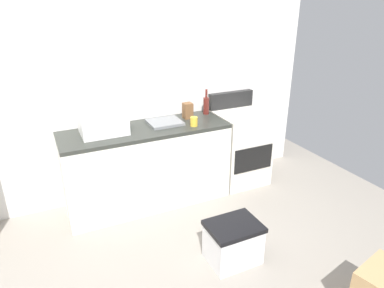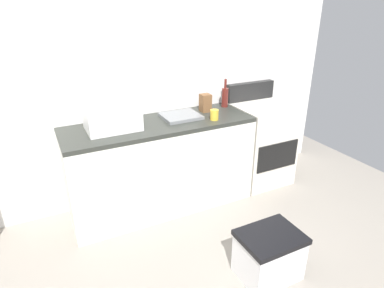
{
  "view_description": "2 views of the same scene",
  "coord_description": "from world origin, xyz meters",
  "px_view_note": "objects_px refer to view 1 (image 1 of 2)",
  "views": [
    {
      "loc": [
        -0.74,
        -2.16,
        2.19
      ],
      "look_at": [
        0.52,
        0.49,
        0.94
      ],
      "focal_mm": 32.49,
      "sensor_mm": 36.0,
      "label": 1
    },
    {
      "loc": [
        -0.73,
        -1.55,
        1.96
      ],
      "look_at": [
        0.28,
        0.47,
        0.97
      ],
      "focal_mm": 30.9,
      "sensor_mm": 36.0,
      "label": 2
    }
  ],
  "objects_px": {
    "stove_oven": "(239,146)",
    "knife_block": "(188,111)",
    "microwave": "(103,121)",
    "wine_bottle": "(206,105)",
    "coffee_mug": "(194,122)",
    "storage_bin": "(233,242)"
  },
  "relations": [
    {
      "from": "coffee_mug",
      "to": "stove_oven",
      "type": "bearing_deg",
      "value": 13.12
    },
    {
      "from": "knife_block",
      "to": "coffee_mug",
      "type": "bearing_deg",
      "value": -100.45
    },
    {
      "from": "coffee_mug",
      "to": "microwave",
      "type": "bearing_deg",
      "value": 168.35
    },
    {
      "from": "stove_oven",
      "to": "knife_block",
      "type": "bearing_deg",
      "value": 171.25
    },
    {
      "from": "coffee_mug",
      "to": "storage_bin",
      "type": "height_order",
      "value": "coffee_mug"
    },
    {
      "from": "stove_oven",
      "to": "wine_bottle",
      "type": "bearing_deg",
      "value": 159.3
    },
    {
      "from": "microwave",
      "to": "wine_bottle",
      "type": "relative_size",
      "value": 1.53
    },
    {
      "from": "knife_block",
      "to": "storage_bin",
      "type": "bearing_deg",
      "value": -98.07
    },
    {
      "from": "microwave",
      "to": "knife_block",
      "type": "bearing_deg",
      "value": 4.56
    },
    {
      "from": "microwave",
      "to": "wine_bottle",
      "type": "distance_m",
      "value": 1.25
    },
    {
      "from": "coffee_mug",
      "to": "storage_bin",
      "type": "bearing_deg",
      "value": -97.48
    },
    {
      "from": "wine_bottle",
      "to": "storage_bin",
      "type": "height_order",
      "value": "wine_bottle"
    },
    {
      "from": "coffee_mug",
      "to": "knife_block",
      "type": "relative_size",
      "value": 0.56
    },
    {
      "from": "coffee_mug",
      "to": "knife_block",
      "type": "bearing_deg",
      "value": 79.55
    },
    {
      "from": "stove_oven",
      "to": "microwave",
      "type": "xyz_separation_m",
      "value": [
        -1.65,
        0.02,
        0.57
      ]
    },
    {
      "from": "wine_bottle",
      "to": "storage_bin",
      "type": "relative_size",
      "value": 0.65
    },
    {
      "from": "coffee_mug",
      "to": "knife_block",
      "type": "xyz_separation_m",
      "value": [
        0.05,
        0.27,
        0.04
      ]
    },
    {
      "from": "microwave",
      "to": "wine_bottle",
      "type": "xyz_separation_m",
      "value": [
        1.24,
        0.13,
        -0.03
      ]
    },
    {
      "from": "microwave",
      "to": "storage_bin",
      "type": "height_order",
      "value": "microwave"
    },
    {
      "from": "stove_oven",
      "to": "microwave",
      "type": "bearing_deg",
      "value": 179.14
    },
    {
      "from": "stove_oven",
      "to": "storage_bin",
      "type": "xyz_separation_m",
      "value": [
        -0.86,
        -1.27,
        -0.27
      ]
    },
    {
      "from": "stove_oven",
      "to": "coffee_mug",
      "type": "height_order",
      "value": "stove_oven"
    }
  ]
}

